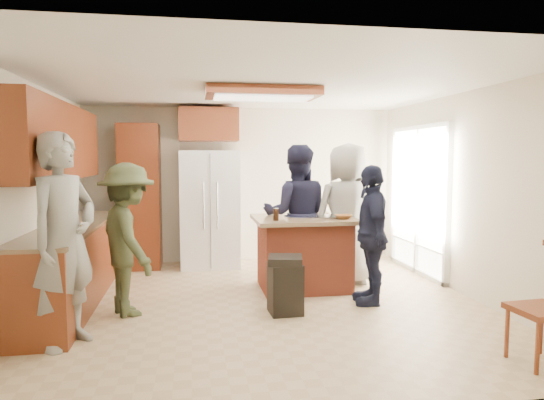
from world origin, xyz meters
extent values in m
plane|color=tan|center=(0.00, 0.00, 0.00)|extent=(5.00, 5.00, 0.00)
plane|color=white|center=(0.00, 0.00, 2.50)|extent=(5.00, 5.00, 0.00)
plane|color=beige|center=(0.00, 2.50, 1.25)|extent=(5.00, 0.00, 5.00)
plane|color=beige|center=(0.00, -2.50, 1.25)|extent=(5.00, 0.00, 5.00)
plane|color=beige|center=(-2.50, 0.00, 1.25)|extent=(0.00, 5.00, 5.00)
plane|color=beige|center=(2.50, 0.00, 1.25)|extent=(0.00, 5.00, 5.00)
cube|color=white|center=(2.48, 1.20, 1.05)|extent=(0.02, 1.60, 2.10)
cube|color=white|center=(2.46, 1.20, 1.05)|extent=(0.08, 1.72, 2.10)
cube|color=maroon|center=(0.00, 0.20, 2.44)|extent=(1.30, 0.70, 0.10)
cube|color=white|center=(0.00, 0.20, 2.38)|extent=(1.10, 0.50, 0.02)
cube|color=olive|center=(4.00, 1.20, -0.05)|extent=(3.00, 3.00, 0.10)
cube|color=#593319|center=(4.70, 1.80, 1.00)|extent=(1.40, 1.60, 2.00)
imported|color=gray|center=(-1.94, -0.91, 0.96)|extent=(0.81, 0.87, 1.93)
imported|color=black|center=(0.56, 0.87, 0.93)|extent=(0.99, 0.71, 1.87)
imported|color=gray|center=(1.21, 0.72, 0.94)|extent=(0.99, 0.71, 1.89)
imported|color=#181B31|center=(1.23, -0.13, 0.81)|extent=(0.64, 1.02, 1.61)
imported|color=#3A4126|center=(-1.50, -0.09, 0.82)|extent=(0.89, 1.17, 1.64)
cube|color=maroon|center=(-2.20, 0.40, 0.44)|extent=(0.60, 3.00, 0.88)
cube|color=#846B4C|center=(-2.20, 0.40, 0.90)|extent=(0.64, 3.00, 0.04)
cube|color=maroon|center=(-2.33, 0.40, 1.88)|extent=(0.35, 3.00, 0.85)
cube|color=maroon|center=(-1.60, 2.20, 1.10)|extent=(0.60, 0.60, 2.20)
cube|color=maroon|center=(-0.55, 2.20, 2.20)|extent=(0.90, 0.60, 0.50)
cube|color=white|center=(-0.55, 2.12, 0.90)|extent=(0.90, 0.72, 1.80)
cube|color=gray|center=(-0.55, 1.75, 0.90)|extent=(0.01, 0.01, 1.71)
cylinder|color=silver|center=(-0.65, 1.73, 0.99)|extent=(0.02, 0.02, 0.70)
cylinder|color=silver|center=(-0.45, 1.73, 0.99)|extent=(0.02, 0.02, 0.70)
cube|color=#A03E29|center=(0.60, 0.61, 0.44)|extent=(1.10, 0.85, 0.88)
cube|color=#8A6F4F|center=(0.60, 0.61, 0.91)|extent=(1.28, 1.03, 0.05)
cube|color=silver|center=(0.85, 0.56, 0.94)|extent=(0.47, 0.37, 0.02)
imported|color=brown|center=(1.05, 0.36, 0.96)|extent=(0.25, 0.25, 0.05)
cylinder|color=black|center=(0.19, 0.36, 1.01)|extent=(0.07, 0.07, 0.15)
cylinder|color=black|center=(0.48, 0.81, 1.01)|extent=(0.07, 0.07, 0.15)
cylinder|color=black|center=(1.10, 0.87, 1.01)|extent=(0.07, 0.07, 0.15)
cube|color=black|center=(0.17, -0.35, 0.28)|extent=(0.36, 0.36, 0.55)
cube|color=black|center=(0.17, -0.35, 0.59)|extent=(0.42, 0.42, 0.08)
cube|color=maroon|center=(1.99, -1.97, 0.45)|extent=(0.45, 0.45, 0.05)
cylinder|color=maroon|center=(1.83, -2.15, 0.22)|extent=(0.04, 0.04, 0.44)
cylinder|color=maroon|center=(1.81, -1.81, 0.22)|extent=(0.04, 0.04, 0.44)
cylinder|color=maroon|center=(2.15, -1.79, 0.22)|extent=(0.04, 0.04, 0.44)
camera|label=1|loc=(-0.81, -5.42, 1.69)|focal=32.00mm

